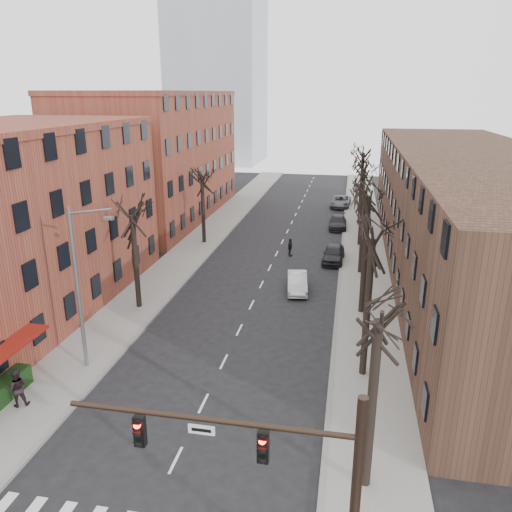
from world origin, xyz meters
The scene contains 22 objects.
sidewalk_left centered at (-8.00, 35.00, 0.07)m, with size 4.00×90.00×0.15m, color gray.
sidewalk_right centered at (8.00, 35.00, 0.07)m, with size 4.00×90.00×0.15m, color gray.
building_left_far centered at (-16.00, 44.00, 7.00)m, with size 12.00×28.00×14.00m, color brown.
building_right centered at (16.00, 30.00, 5.00)m, with size 12.00×50.00×10.00m, color #4C3123.
office_tower centered at (-22.00, 95.00, 30.00)m, with size 18.00×18.00×60.00m, color #B2B7BF.
awning_left centered at (-9.40, 6.00, 0.00)m, with size 1.20×7.00×0.15m, color maroon.
tree_right_a centered at (7.60, 4.00, 0.00)m, with size 5.20×5.20×10.00m, color black, non-canonical shape.
tree_right_b centered at (7.60, 12.00, 0.00)m, with size 5.20×5.20×10.80m, color black, non-canonical shape.
tree_right_c centered at (7.60, 20.00, 0.00)m, with size 5.20×5.20×11.60m, color black, non-canonical shape.
tree_right_d centered at (7.60, 28.00, 0.00)m, with size 5.20×5.20×10.00m, color black, non-canonical shape.
tree_right_e centered at (7.60, 36.00, 0.00)m, with size 5.20×5.20×10.80m, color black, non-canonical shape.
tree_right_f centered at (7.60, 44.00, 0.00)m, with size 5.20×5.20×11.60m, color black, non-canonical shape.
tree_left_a centered at (-7.60, 18.00, 0.00)m, with size 5.20×5.20×9.50m, color black, non-canonical shape.
tree_left_b centered at (-7.60, 34.00, 0.00)m, with size 5.20×5.20×9.50m, color black, non-canonical shape.
signal_mast_arm centered at (5.45, -1.00, 4.40)m, with size 8.14×0.30×7.20m.
streetlight centered at (-7.03, 10.00, 5.01)m, with size 2.45×0.22×9.03m.
silver_sedan centered at (2.88, 23.24, 0.68)m, with size 1.44×4.14×1.36m, color #BBBEC2.
parked_car_near centered at (5.30, 30.62, 0.76)m, with size 1.79×4.44×1.51m, color black.
parked_car_mid centered at (5.30, 42.30, 0.68)m, with size 1.90×4.66×1.35m, color black.
parked_car_far centered at (5.30, 53.35, 0.72)m, with size 2.40×5.20×1.45m, color #57585E.
pedestrian_b centered at (-8.51, 6.03, 1.10)m, with size 0.93×0.72×1.90m, color black.
pedestrian_crossing centered at (1.31, 31.53, 0.84)m, with size 0.98×0.41×1.67m, color black.
Camera 1 is at (6.37, -11.88, 14.35)m, focal length 35.00 mm.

